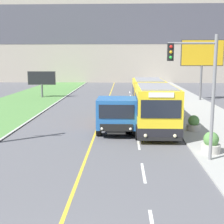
{
  "coord_description": "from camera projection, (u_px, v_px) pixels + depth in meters",
  "views": [
    {
      "loc": [
        1.86,
        -5.19,
        4.94
      ],
      "look_at": [
        1.1,
        15.14,
        1.4
      ],
      "focal_mm": 50.0,
      "sensor_mm": 36.0,
      "label": 1
    }
  ],
  "objects": [
    {
      "name": "apartment_block_background",
      "position": [
        115.0,
        29.0,
        64.97
      ],
      "size": [
        80.0,
        8.04,
        21.81
      ],
      "color": "#A89E8E",
      "rests_on": "ground_plane"
    },
    {
      "name": "city_bus",
      "position": [
        151.0,
        103.0,
        23.48
      ],
      "size": [
        2.72,
        12.22,
        3.17
      ],
      "color": "yellow",
      "rests_on": "ground_plane"
    },
    {
      "name": "dump_truck",
      "position": [
        117.0,
        114.0,
        20.97
      ],
      "size": [
        2.59,
        6.91,
        2.4
      ],
      "color": "black",
      "rests_on": "ground_plane"
    },
    {
      "name": "traffic_light_mast",
      "position": [
        200.0,
        82.0,
        14.48
      ],
      "size": [
        2.28,
        0.32,
        6.0
      ],
      "color": "slate",
      "rests_on": "ground_plane"
    },
    {
      "name": "billboard_large",
      "position": [
        202.0,
        55.0,
        35.71
      ],
      "size": [
        4.87,
        0.24,
        6.99
      ],
      "color": "#59595B",
      "rests_on": "ground_plane"
    },
    {
      "name": "billboard_small",
      "position": [
        42.0,
        79.0,
        38.96
      ],
      "size": [
        3.48,
        0.24,
        3.29
      ],
      "color": "#59595B",
      "rests_on": "ground_plane"
    },
    {
      "name": "planter_round_near",
      "position": [
        211.0,
        143.0,
        16.17
      ],
      "size": [
        0.99,
        0.99,
        1.1
      ],
      "color": "#B7B2A8",
      "rests_on": "sidewalk_right"
    },
    {
      "name": "planter_round_second",
      "position": [
        194.0,
        124.0,
        21.09
      ],
      "size": [
        0.94,
        0.94,
        1.04
      ],
      "color": "#B7B2A8",
      "rests_on": "sidewalk_right"
    },
    {
      "name": "planter_round_third",
      "position": [
        180.0,
        111.0,
        26.02
      ],
      "size": [
        0.94,
        0.94,
        1.07
      ],
      "color": "#B7B2A8",
      "rests_on": "sidewalk_right"
    }
  ]
}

